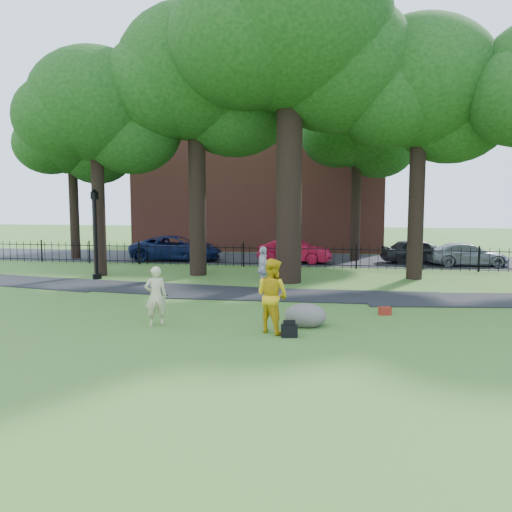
% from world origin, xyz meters
% --- Properties ---
extents(ground, '(120.00, 120.00, 0.00)m').
position_xyz_m(ground, '(0.00, 0.00, 0.00)').
color(ground, '#456A25').
rests_on(ground, ground).
extents(footpath, '(36.07, 3.85, 0.03)m').
position_xyz_m(footpath, '(1.00, 3.90, 0.00)').
color(footpath, black).
rests_on(footpath, ground).
extents(street, '(80.00, 7.00, 0.02)m').
position_xyz_m(street, '(0.00, 16.00, 0.00)').
color(street, black).
rests_on(street, ground).
extents(iron_fence, '(44.00, 0.04, 1.20)m').
position_xyz_m(iron_fence, '(0.00, 12.00, 0.60)').
color(iron_fence, black).
rests_on(iron_fence, ground).
extents(brick_building, '(18.00, 8.00, 12.00)m').
position_xyz_m(brick_building, '(-4.00, 24.00, 6.00)').
color(brick_building, brown).
rests_on(brick_building, ground).
extents(big_tree, '(10.08, 8.61, 14.37)m').
position_xyz_m(big_tree, '(0.13, 7.09, 10.14)').
color(big_tree, black).
rests_on(big_tree, ground).
extents(tree_row, '(26.82, 7.96, 12.42)m').
position_xyz_m(tree_row, '(0.52, 8.40, 8.15)').
color(tree_row, black).
rests_on(tree_row, ground).
extents(woman, '(0.72, 0.62, 1.66)m').
position_xyz_m(woman, '(-2.80, -1.29, 0.83)').
color(woman, '#CABF8B').
rests_on(woman, ground).
extents(man, '(1.20, 1.14, 1.96)m').
position_xyz_m(man, '(0.50, -1.49, 0.98)').
color(man, gold).
rests_on(man, ground).
extents(pedestrian, '(0.55, 1.07, 1.75)m').
position_xyz_m(pedestrian, '(-0.72, 4.54, 0.88)').
color(pedestrian, '#B9BABF').
rests_on(pedestrian, ground).
extents(boulder, '(1.33, 1.11, 0.69)m').
position_xyz_m(boulder, '(1.32, -0.66, 0.34)').
color(boulder, '#5C564D').
rests_on(boulder, ground).
extents(lamppost, '(0.40, 0.40, 4.06)m').
position_xyz_m(lamppost, '(-8.65, 6.47, 1.99)').
color(lamppost, black).
rests_on(lamppost, ground).
extents(backpack, '(0.45, 0.34, 0.31)m').
position_xyz_m(backpack, '(1.00, -1.89, 0.15)').
color(backpack, black).
rests_on(backpack, ground).
extents(red_bag, '(0.40, 0.31, 0.24)m').
position_xyz_m(red_bag, '(3.61, 1.15, 0.12)').
color(red_bag, maroon).
rests_on(red_bag, ground).
extents(red_sedan, '(4.31, 2.12, 1.36)m').
position_xyz_m(red_sedan, '(-0.44, 14.18, 0.68)').
color(red_sedan, '#AB0D28').
rests_on(red_sedan, ground).
extents(navy_van, '(5.63, 3.12, 1.49)m').
position_xyz_m(navy_van, '(-7.49, 14.03, 0.75)').
color(navy_van, '#0D1741').
rests_on(navy_van, ground).
extents(grey_car, '(4.32, 2.32, 1.40)m').
position_xyz_m(grey_car, '(6.53, 15.14, 0.70)').
color(grey_car, black).
rests_on(grey_car, ground).
extents(silver_car, '(4.43, 2.17, 1.24)m').
position_xyz_m(silver_car, '(9.00, 14.42, 0.62)').
color(silver_car, gray).
rests_on(silver_car, ground).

